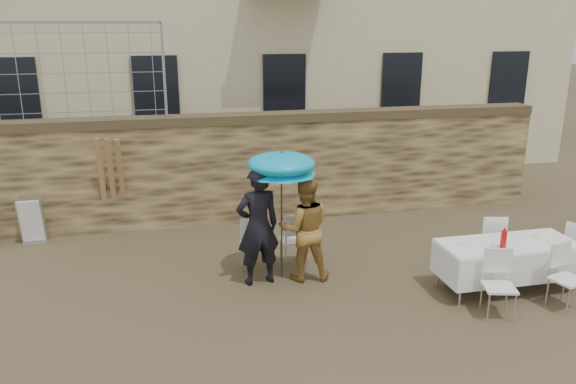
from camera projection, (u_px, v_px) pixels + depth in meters
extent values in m
plane|color=brown|center=(295.00, 346.00, 7.23)|extent=(80.00, 80.00, 0.00)
cube|color=brown|center=(239.00, 169.00, 11.58)|extent=(13.00, 0.50, 2.20)
imported|color=black|center=(258.00, 226.00, 8.73)|extent=(0.76, 0.57, 1.91)
imported|color=gold|center=(304.00, 229.00, 8.91)|extent=(0.90, 0.73, 1.71)
cylinder|color=#3F3F44|center=(282.00, 227.00, 8.93)|extent=(0.03, 0.03, 1.74)
cone|color=#0899C8|center=(281.00, 168.00, 8.64)|extent=(1.11, 1.11, 0.22)
cube|color=white|center=(509.00, 244.00, 8.57)|extent=(2.10, 0.85, 0.05)
cylinder|color=silver|center=(461.00, 283.00, 8.15)|extent=(0.04, 0.04, 0.74)
cylinder|color=silver|center=(574.00, 270.00, 8.55)|extent=(0.04, 0.04, 0.74)
cylinder|color=silver|center=(439.00, 264.00, 8.80)|extent=(0.04, 0.04, 0.74)
cylinder|color=silver|center=(545.00, 253.00, 9.20)|extent=(0.04, 0.04, 0.74)
cylinder|color=red|center=(504.00, 239.00, 8.34)|extent=(0.09, 0.09, 0.26)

